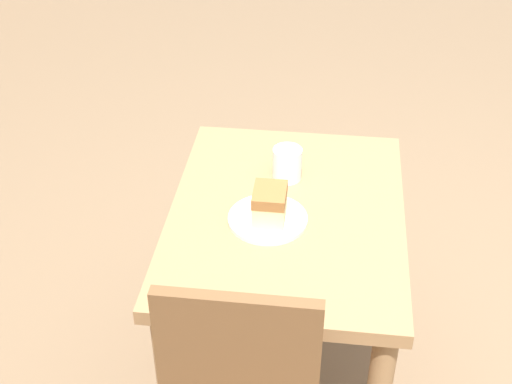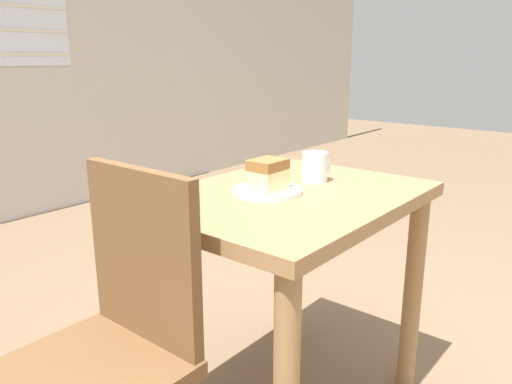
{
  "view_description": "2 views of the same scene",
  "coord_description": "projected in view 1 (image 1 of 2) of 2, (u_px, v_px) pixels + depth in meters",
  "views": [
    {
      "loc": [
        -1.55,
        0.29,
        1.87
      ],
      "look_at": [
        -0.06,
        0.47,
        0.79
      ],
      "focal_mm": 50.0,
      "sensor_mm": 36.0,
      "label": 1
    },
    {
      "loc": [
        -1.2,
        -0.42,
        1.11
      ],
      "look_at": [
        -0.14,
        0.45,
        0.74
      ],
      "focal_mm": 35.0,
      "sensor_mm": 36.0,
      "label": 2
    }
  ],
  "objects": [
    {
      "name": "dining_table_near",
      "position": [
        286.0,
        252.0,
        1.96
      ],
      "size": [
        0.82,
        0.62,
        0.73
      ],
      "color": "#9E754C",
      "rests_on": "ground_plane"
    },
    {
      "name": "plate",
      "position": [
        268.0,
        219.0,
        1.85
      ],
      "size": [
        0.21,
        0.21,
        0.01
      ],
      "color": "white",
      "rests_on": "dining_table_near"
    },
    {
      "name": "cake_slice",
      "position": [
        270.0,
        204.0,
        1.82
      ],
      "size": [
        0.1,
        0.08,
        0.09
      ],
      "color": "beige",
      "rests_on": "plate"
    },
    {
      "name": "coffee_mug",
      "position": [
        287.0,
        163.0,
        1.99
      ],
      "size": [
        0.09,
        0.08,
        0.09
      ],
      "color": "white",
      "rests_on": "dining_table_near"
    }
  ]
}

